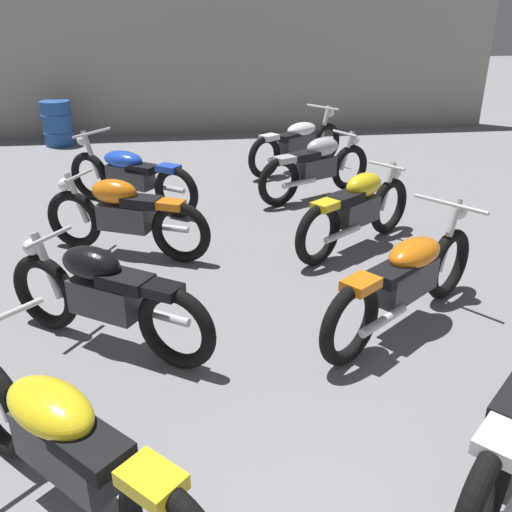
{
  "coord_description": "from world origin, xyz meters",
  "views": [
    {
      "loc": [
        -0.6,
        0.21,
        2.52
      ],
      "look_at": [
        0.0,
        4.49,
        0.55
      ],
      "focal_mm": 38.71,
      "sensor_mm": 36.0,
      "label": 1
    }
  ],
  "objects_px": {
    "motorcycle_right_row_3": "(357,209)",
    "motorcycle_right_row_5": "(298,142)",
    "motorcycle_left_row_3": "(124,215)",
    "motorcycle_right_row_4": "(317,166)",
    "motorcycle_right_row_2": "(407,278)",
    "oil_drum": "(58,123)",
    "motorcycle_left_row_1": "(66,445)",
    "motorcycle_left_row_4": "(130,175)",
    "motorcycle_left_row_2": "(104,295)"
  },
  "relations": [
    {
      "from": "motorcycle_left_row_4",
      "to": "oil_drum",
      "type": "relative_size",
      "value": 2.12
    },
    {
      "from": "motorcycle_right_row_5",
      "to": "motorcycle_left_row_3",
      "type": "bearing_deg",
      "value": -129.15
    },
    {
      "from": "motorcycle_right_row_3",
      "to": "motorcycle_right_row_4",
      "type": "bearing_deg",
      "value": 90.62
    },
    {
      "from": "motorcycle_left_row_2",
      "to": "motorcycle_right_row_2",
      "type": "relative_size",
      "value": 0.94
    },
    {
      "from": "motorcycle_left_row_2",
      "to": "motorcycle_right_row_5",
      "type": "height_order",
      "value": "motorcycle_right_row_5"
    },
    {
      "from": "motorcycle_left_row_2",
      "to": "motorcycle_left_row_4",
      "type": "xyz_separation_m",
      "value": [
        -0.04,
        3.4,
        -0.01
      ]
    },
    {
      "from": "motorcycle_right_row_4",
      "to": "motorcycle_right_row_5",
      "type": "xyz_separation_m",
      "value": [
        0.04,
        1.5,
        -0.01
      ]
    },
    {
      "from": "motorcycle_right_row_3",
      "to": "oil_drum",
      "type": "xyz_separation_m",
      "value": [
        -4.25,
        5.69,
        -0.03
      ]
    },
    {
      "from": "oil_drum",
      "to": "motorcycle_left_row_4",
      "type": "bearing_deg",
      "value": -67.37
    },
    {
      "from": "motorcycle_left_row_1",
      "to": "motorcycle_left_row_2",
      "type": "height_order",
      "value": "motorcycle_left_row_1"
    },
    {
      "from": "motorcycle_left_row_1",
      "to": "motorcycle_right_row_3",
      "type": "height_order",
      "value": "motorcycle_left_row_1"
    },
    {
      "from": "motorcycle_left_row_1",
      "to": "motorcycle_left_row_4",
      "type": "distance_m",
      "value": 5.01
    },
    {
      "from": "motorcycle_left_row_4",
      "to": "motorcycle_right_row_4",
      "type": "xyz_separation_m",
      "value": [
        2.58,
        0.08,
        0.01
      ]
    },
    {
      "from": "motorcycle_left_row_1",
      "to": "motorcycle_left_row_4",
      "type": "bearing_deg",
      "value": 90.2
    },
    {
      "from": "motorcycle_left_row_3",
      "to": "motorcycle_right_row_4",
      "type": "height_order",
      "value": "same"
    },
    {
      "from": "motorcycle_right_row_5",
      "to": "oil_drum",
      "type": "distance_m",
      "value": 4.89
    },
    {
      "from": "motorcycle_right_row_3",
      "to": "motorcycle_right_row_5",
      "type": "relative_size",
      "value": 0.91
    },
    {
      "from": "motorcycle_right_row_2",
      "to": "motorcycle_right_row_5",
      "type": "xyz_separation_m",
      "value": [
        0.13,
        5.01,
        0.0
      ]
    },
    {
      "from": "motorcycle_left_row_4",
      "to": "motorcycle_right_row_3",
      "type": "height_order",
      "value": "motorcycle_left_row_4"
    },
    {
      "from": "motorcycle_left_row_2",
      "to": "motorcycle_right_row_2",
      "type": "xyz_separation_m",
      "value": [
        2.46,
        -0.03,
        -0.01
      ]
    },
    {
      "from": "motorcycle_left_row_4",
      "to": "oil_drum",
      "type": "bearing_deg",
      "value": 112.63
    },
    {
      "from": "motorcycle_left_row_4",
      "to": "motorcycle_left_row_3",
      "type": "bearing_deg",
      "value": -88.19
    },
    {
      "from": "motorcycle_right_row_2",
      "to": "motorcycle_left_row_1",
      "type": "bearing_deg",
      "value": -147.41
    },
    {
      "from": "motorcycle_left_row_4",
      "to": "motorcycle_left_row_2",
      "type": "bearing_deg",
      "value": -89.37
    },
    {
      "from": "oil_drum",
      "to": "motorcycle_left_row_3",
      "type": "bearing_deg",
      "value": -72.94
    },
    {
      "from": "motorcycle_right_row_2",
      "to": "motorcycle_left_row_4",
      "type": "bearing_deg",
      "value": 126.0
    },
    {
      "from": "motorcycle_right_row_2",
      "to": "motorcycle_right_row_5",
      "type": "bearing_deg",
      "value": 88.49
    },
    {
      "from": "motorcycle_left_row_3",
      "to": "oil_drum",
      "type": "bearing_deg",
      "value": 107.06
    },
    {
      "from": "motorcycle_right_row_4",
      "to": "motorcycle_left_row_2",
      "type": "bearing_deg",
      "value": -126.19
    },
    {
      "from": "motorcycle_left_row_1",
      "to": "motorcycle_left_row_3",
      "type": "distance_m",
      "value": 3.43
    },
    {
      "from": "motorcycle_right_row_3",
      "to": "motorcycle_right_row_5",
      "type": "height_order",
      "value": "motorcycle_right_row_5"
    },
    {
      "from": "motorcycle_right_row_3",
      "to": "motorcycle_right_row_4",
      "type": "distance_m",
      "value": 1.82
    },
    {
      "from": "motorcycle_left_row_2",
      "to": "motorcycle_left_row_3",
      "type": "bearing_deg",
      "value": 89.6
    },
    {
      "from": "motorcycle_right_row_3",
      "to": "motorcycle_left_row_3",
      "type": "bearing_deg",
      "value": 176.49
    },
    {
      "from": "motorcycle_right_row_3",
      "to": "motorcycle_right_row_4",
      "type": "relative_size",
      "value": 0.92
    },
    {
      "from": "motorcycle_left_row_4",
      "to": "motorcycle_right_row_3",
      "type": "distance_m",
      "value": 3.13
    },
    {
      "from": "motorcycle_right_row_2",
      "to": "oil_drum",
      "type": "distance_m",
      "value": 8.47
    },
    {
      "from": "motorcycle_left_row_2",
      "to": "motorcycle_right_row_5",
      "type": "bearing_deg",
      "value": 62.54
    },
    {
      "from": "motorcycle_left_row_1",
      "to": "motorcycle_right_row_4",
      "type": "height_order",
      "value": "motorcycle_left_row_1"
    },
    {
      "from": "motorcycle_right_row_4",
      "to": "motorcycle_right_row_5",
      "type": "relative_size",
      "value": 0.99
    },
    {
      "from": "motorcycle_right_row_3",
      "to": "motorcycle_right_row_4",
      "type": "xyz_separation_m",
      "value": [
        -0.02,
        1.82,
        0.0
      ]
    },
    {
      "from": "motorcycle_left_row_1",
      "to": "motorcycle_left_row_3",
      "type": "height_order",
      "value": "motorcycle_left_row_1"
    },
    {
      "from": "motorcycle_right_row_5",
      "to": "oil_drum",
      "type": "height_order",
      "value": "motorcycle_right_row_5"
    },
    {
      "from": "motorcycle_left_row_3",
      "to": "motorcycle_right_row_5",
      "type": "height_order",
      "value": "motorcycle_right_row_5"
    },
    {
      "from": "motorcycle_right_row_2",
      "to": "oil_drum",
      "type": "height_order",
      "value": "motorcycle_right_row_2"
    },
    {
      "from": "motorcycle_right_row_3",
      "to": "oil_drum",
      "type": "bearing_deg",
      "value": 126.75
    },
    {
      "from": "motorcycle_left_row_1",
      "to": "motorcycle_right_row_5",
      "type": "distance_m",
      "value": 7.09
    },
    {
      "from": "motorcycle_right_row_2",
      "to": "motorcycle_right_row_4",
      "type": "xyz_separation_m",
      "value": [
        0.09,
        3.51,
        0.01
      ]
    },
    {
      "from": "motorcycle_right_row_3",
      "to": "motorcycle_right_row_5",
      "type": "xyz_separation_m",
      "value": [
        0.02,
        3.32,
        -0.01
      ]
    },
    {
      "from": "motorcycle_right_row_2",
      "to": "motorcycle_right_row_3",
      "type": "height_order",
      "value": "motorcycle_right_row_2"
    }
  ]
}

